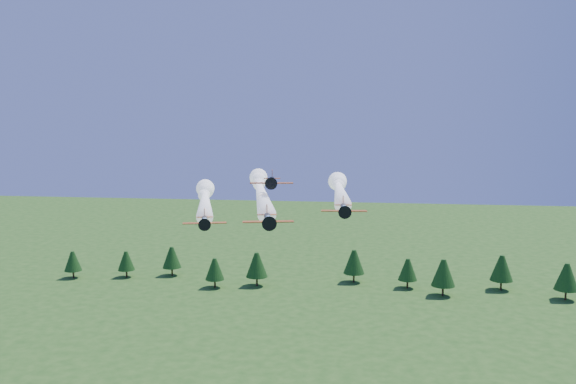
# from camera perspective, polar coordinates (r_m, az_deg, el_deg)

# --- Properties ---
(plane_lead) EXTENTS (15.48, 54.16, 3.70)m
(plane_lead) POSITION_cam_1_polar(r_m,az_deg,el_deg) (114.48, -2.49, 0.20)
(plane_lead) COLOR black
(plane_lead) RESTS_ON ground
(plane_left) EXTENTS (14.44, 41.14, 3.70)m
(plane_left) POSITION_cam_1_polar(r_m,az_deg,el_deg) (117.96, -7.38, -0.55)
(plane_left) COLOR black
(plane_left) RESTS_ON ground
(plane_right) EXTENTS (8.08, 41.33, 3.70)m
(plane_right) POSITION_cam_1_polar(r_m,az_deg,el_deg) (115.00, 4.55, 0.33)
(plane_right) COLOR black
(plane_right) RESTS_ON ground
(plane_slot) EXTENTS (6.88, 7.48, 2.40)m
(plane_slot) POSITION_cam_1_polar(r_m,az_deg,el_deg) (100.67, -1.46, 0.99)
(plane_slot) COLOR black
(plane_slot) RESTS_ON ground
(treeline) EXTENTS (164.43, 19.51, 11.34)m
(treeline) POSITION_cam_1_polar(r_m,az_deg,el_deg) (207.25, 4.33, -6.64)
(treeline) COLOR #382314
(treeline) RESTS_ON ground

